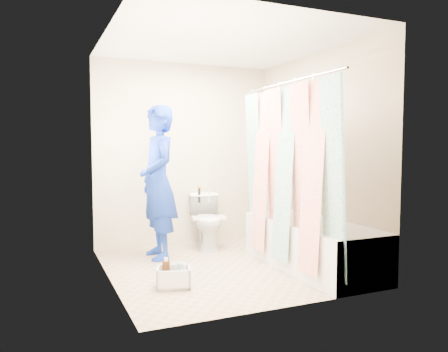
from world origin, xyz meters
name	(u,v)px	position (x,y,z in m)	size (l,w,h in m)	color
floor	(223,267)	(0.00, 0.00, 0.00)	(2.60, 2.60, 0.00)	tan
ceiling	(223,42)	(0.00, 0.00, 2.40)	(2.40, 2.60, 0.02)	white
wall_back	(185,154)	(0.00, 1.30, 1.20)	(2.40, 0.02, 2.40)	beige
wall_front	(287,160)	(0.00, -1.30, 1.20)	(2.40, 0.02, 2.40)	beige
wall_left	(108,158)	(-1.20, 0.00, 1.20)	(0.02, 2.60, 2.40)	beige
wall_right	(317,155)	(1.20, 0.00, 1.20)	(0.02, 2.60, 2.40)	beige
bathtub	(312,244)	(0.85, -0.43, 0.27)	(0.70, 1.75, 0.50)	white
curtain_rod	(287,83)	(0.52, -0.43, 1.95)	(0.02, 0.02, 1.90)	silver
shower_curtain	(286,174)	(0.52, -0.43, 1.02)	(0.06, 1.75, 1.80)	white
toilet	(207,221)	(0.18, 0.93, 0.34)	(0.38, 0.67, 0.69)	silver
tank_lid	(209,218)	(0.15, 0.82, 0.40)	(0.42, 0.18, 0.03)	white
tank_internals	(202,194)	(0.17, 1.11, 0.68)	(0.17, 0.06, 0.22)	black
plumber	(158,182)	(-0.54, 0.66, 0.89)	(0.65, 0.43, 1.78)	navy
cleaning_caddy	(175,278)	(-0.68, -0.45, 0.09)	(0.37, 0.33, 0.24)	white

